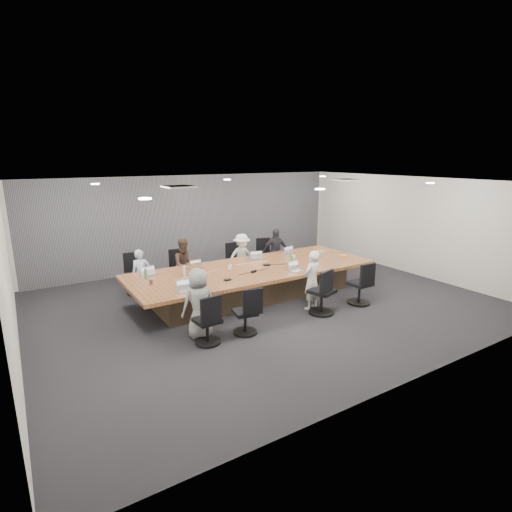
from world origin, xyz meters
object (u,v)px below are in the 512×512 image
chair_2 (236,264)px  person_0 (141,274)px  chair_4 (207,324)px  stapler (254,271)px  person_6 (312,280)px  chair_1 (181,272)px  laptop_3 (286,253)px  laptop_0 (148,274)px  bottle_clear (184,271)px  conference_table (254,281)px  mug_brown (151,282)px  chair_5 (245,316)px  bottle_green_right (291,261)px  chair_6 (322,295)px  laptop_2 (252,258)px  person_4 (199,303)px  person_3 (275,251)px  bottle_green_left (146,274)px  chair_0 (137,278)px  laptop_1 (194,267)px  laptop_4 (187,291)px  person_1 (185,265)px  laptop_6 (297,271)px  snack_packet (343,256)px  chair_7 (360,287)px  person_2 (242,257)px  chair_3 (268,259)px  canvas_bag (319,254)px

chair_2 → person_0: (-2.79, -0.35, 0.23)m
chair_4 → stapler: bearing=31.6°
person_6 → chair_1: bearing=-72.6°
person_0 → laptop_3: 3.95m
laptop_0 → bottle_clear: bottle_clear is taller
conference_table → mug_brown: bearing=178.9°
chair_5 → bottle_green_right: (2.07, 1.31, 0.51)m
laptop_0 → conference_table: bearing=148.2°
chair_6 → laptop_2: size_ratio=2.61×
laptop_3 → bottle_clear: bearing=-4.6°
person_4 → stapler: bearing=-153.0°
chair_4 → person_3: size_ratio=0.56×
person_0 → bottle_green_left: 0.94m
chair_2 → chair_4: size_ratio=0.97×
chair_0 → laptop_1: size_ratio=2.91×
person_0 → laptop_4: 2.18m
person_1 → stapler: person_1 is taller
laptop_6 → snack_packet: bearing=11.7°
laptop_3 → stapler: (-1.78, -1.17, 0.02)m
chair_7 → person_2: bearing=113.0°
chair_0 → person_2: 2.82m
mug_brown → stapler: bearing=-10.3°
bottle_green_right → bottle_clear: bottle_green_right is taller
laptop_1 → laptop_6: bearing=135.4°
person_3 → person_2: bearing=-167.3°
laptop_0 → laptop_2: bearing=167.0°
chair_0 → chair_3: bearing=-173.1°
person_1 → canvas_bag: 3.53m
person_1 → laptop_6: person_1 is taller
laptop_1 → chair_5: bearing=84.9°
snack_packet → person_0: bearing=161.3°
laptop_1 → laptop_4: 1.80m
person_0 → stapler: (2.12, -1.72, 0.17)m
laptop_2 → person_6: bearing=107.0°
chair_1 → snack_packet: size_ratio=4.01×
chair_1 → chair_4: size_ratio=1.02×
conference_table → chair_1: bearing=125.6°
chair_7 → person_3: 3.07m
chair_6 → chair_5: bearing=162.0°
bottle_green_right → bottle_green_left: bearing=165.6°
person_3 → stapler: size_ratio=9.01×
chair_6 → laptop_4: chair_6 is taller
chair_7 → mug_brown: (-4.33, 1.75, 0.38)m
person_0 → chair_5: bearing=-62.8°
laptop_6 → bottle_clear: bearing=153.9°
chair_5 → laptop_3: size_ratio=2.11×
laptop_6 → chair_4: bearing=-163.8°
chair_5 → laptop_0: 2.76m
chair_3 → chair_7: bearing=110.2°
laptop_3 → laptop_4: (-3.60, -1.60, 0.00)m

